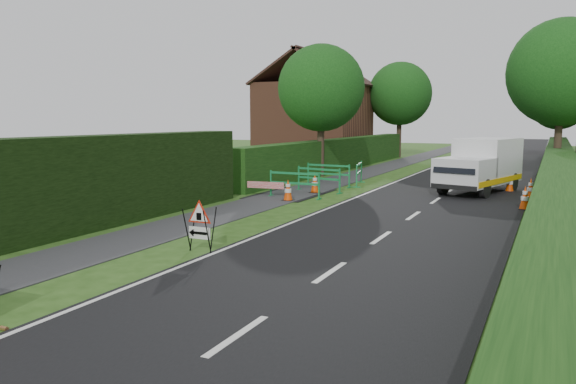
% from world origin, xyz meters
% --- Properties ---
extents(ground, '(120.00, 120.00, 0.00)m').
position_xyz_m(ground, '(0.00, 0.00, 0.00)').
color(ground, '#264714').
rests_on(ground, ground).
extents(road_surface, '(6.00, 90.00, 0.02)m').
position_xyz_m(road_surface, '(2.50, 35.00, 0.00)').
color(road_surface, black).
rests_on(road_surface, ground).
extents(footpath, '(2.00, 90.00, 0.02)m').
position_xyz_m(footpath, '(-3.00, 35.00, 0.01)').
color(footpath, '#2D2D30').
rests_on(footpath, ground).
extents(hedge_west_near, '(1.10, 18.00, 2.50)m').
position_xyz_m(hedge_west_near, '(-5.00, 0.00, 0.00)').
color(hedge_west_near, black).
rests_on(hedge_west_near, ground).
extents(hedge_west_far, '(1.00, 24.00, 1.80)m').
position_xyz_m(hedge_west_far, '(-5.00, 22.00, 0.00)').
color(hedge_west_far, '#14380F').
rests_on(hedge_west_far, ground).
extents(hedge_east, '(1.20, 50.00, 1.50)m').
position_xyz_m(hedge_east, '(6.50, 16.00, 0.00)').
color(hedge_east, '#14380F').
rests_on(hedge_east, ground).
extents(house_west, '(7.50, 7.40, 7.88)m').
position_xyz_m(house_west, '(-10.00, 30.00, 2.90)').
color(house_west, brown).
rests_on(house_west, ground).
extents(tree_nw, '(4.40, 4.40, 6.70)m').
position_xyz_m(tree_nw, '(-4.60, 18.00, 4.48)').
color(tree_nw, '#2D2116').
rests_on(tree_nw, ground).
extents(tree_ne, '(5.20, 5.20, 7.79)m').
position_xyz_m(tree_ne, '(6.40, 22.00, 5.17)').
color(tree_ne, '#2D2116').
rests_on(tree_ne, ground).
extents(tree_fw, '(4.80, 4.80, 7.24)m').
position_xyz_m(tree_fw, '(-4.60, 34.00, 4.83)').
color(tree_fw, '#2D2116').
rests_on(tree_fw, ground).
extents(tree_fe, '(4.20, 4.20, 6.33)m').
position_xyz_m(tree_fe, '(6.40, 38.00, 4.22)').
color(tree_fe, '#2D2116').
rests_on(tree_fe, ground).
extents(triangle_sign, '(0.68, 0.68, 0.99)m').
position_xyz_m(triangle_sign, '(-0.74, 1.32, 0.69)').
color(triangle_sign, black).
rests_on(triangle_sign, ground).
extents(works_van, '(3.00, 5.02, 2.15)m').
position_xyz_m(works_van, '(3.65, 14.76, 1.14)').
color(works_van, silver).
rests_on(works_van, ground).
extents(traffic_cone_0, '(0.38, 0.38, 0.79)m').
position_xyz_m(traffic_cone_0, '(5.49, 10.77, 0.39)').
color(traffic_cone_0, black).
rests_on(traffic_cone_0, ground).
extents(traffic_cone_1, '(0.38, 0.38, 0.79)m').
position_xyz_m(traffic_cone_1, '(5.56, 13.46, 0.39)').
color(traffic_cone_1, black).
rests_on(traffic_cone_1, ground).
extents(traffic_cone_2, '(0.38, 0.38, 0.79)m').
position_xyz_m(traffic_cone_2, '(4.71, 15.42, 0.39)').
color(traffic_cone_2, black).
rests_on(traffic_cone_2, ground).
extents(traffic_cone_3, '(0.38, 0.38, 0.79)m').
position_xyz_m(traffic_cone_3, '(-2.33, 9.28, 0.39)').
color(traffic_cone_3, black).
rests_on(traffic_cone_3, ground).
extents(traffic_cone_4, '(0.38, 0.38, 0.79)m').
position_xyz_m(traffic_cone_4, '(-2.26, 11.63, 0.39)').
color(traffic_cone_4, black).
rests_on(traffic_cone_4, ground).
extents(ped_barrier_0, '(2.07, 0.38, 1.00)m').
position_xyz_m(ped_barrier_0, '(-2.45, 10.11, 0.63)').
color(ped_barrier_0, '#177F3F').
rests_on(ped_barrier_0, ground).
extents(ped_barrier_1, '(2.09, 0.77, 1.00)m').
position_xyz_m(ped_barrier_1, '(-2.29, 12.10, 0.63)').
color(ped_barrier_1, '#177F3F').
rests_on(ped_barrier_1, ground).
extents(ped_barrier_2, '(2.08, 0.53, 1.00)m').
position_xyz_m(ped_barrier_2, '(-2.61, 14.00, 0.63)').
color(ped_barrier_2, '#177F3F').
rests_on(ped_barrier_2, ground).
extents(ped_barrier_3, '(0.78, 2.09, 1.00)m').
position_xyz_m(ped_barrier_3, '(-1.58, 15.12, 0.63)').
color(ped_barrier_3, '#177F3F').
rests_on(ped_barrier_3, ground).
extents(redwhite_plank, '(1.50, 0.17, 0.25)m').
position_xyz_m(redwhite_plank, '(-3.55, 9.88, 0.00)').
color(redwhite_plank, red).
rests_on(redwhite_plank, ground).
extents(litter_can, '(0.12, 0.07, 0.07)m').
position_xyz_m(litter_can, '(-0.56, -3.72, 0.00)').
color(litter_can, '#BF7F4C').
rests_on(litter_can, ground).
extents(hatchback_car, '(1.95, 3.46, 1.11)m').
position_xyz_m(hatchback_car, '(2.23, 26.90, 0.55)').
color(hatchback_car, silver).
rests_on(hatchback_car, ground).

